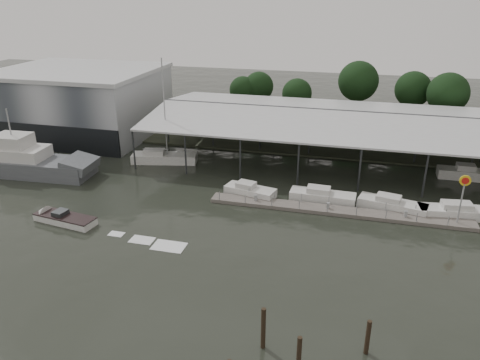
% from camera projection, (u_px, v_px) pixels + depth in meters
% --- Properties ---
extents(ground, '(200.00, 200.00, 0.00)m').
position_uv_depth(ground, '(172.00, 240.00, 45.04)').
color(ground, black).
rests_on(ground, ground).
extents(land_strip_far, '(140.00, 30.00, 0.30)m').
position_uv_depth(land_strip_far, '(263.00, 124.00, 82.55)').
color(land_strip_far, '#3B4030').
rests_on(land_strip_far, ground).
extents(land_strip_west, '(20.00, 40.00, 0.30)m').
position_uv_depth(land_strip_west, '(23.00, 127.00, 81.13)').
color(land_strip_west, '#3B4030').
rests_on(land_strip_west, ground).
extents(storage_warehouse, '(24.50, 20.50, 10.50)m').
position_uv_depth(storage_warehouse, '(80.00, 101.00, 76.30)').
color(storage_warehouse, '#A3A7AE').
rests_on(storage_warehouse, ground).
extents(covered_boat_shed, '(58.24, 24.00, 6.96)m').
position_uv_depth(covered_boat_shed, '(364.00, 117.00, 63.76)').
color(covered_boat_shed, silver).
rests_on(covered_boat_shed, ground).
extents(trawler_dock, '(3.00, 18.00, 0.50)m').
position_uv_depth(trawler_dock, '(8.00, 162.00, 64.44)').
color(trawler_dock, slate).
rests_on(trawler_dock, ground).
extents(floating_dock, '(28.00, 2.00, 1.40)m').
position_uv_depth(floating_dock, '(337.00, 211.00, 50.41)').
color(floating_dock, slate).
rests_on(floating_dock, ground).
extents(shell_fuel_sign, '(1.10, 0.18, 5.55)m').
position_uv_depth(shell_fuel_sign, '(463.00, 191.00, 46.18)').
color(shell_fuel_sign, '#999C9F').
rests_on(shell_fuel_sign, ground).
extents(grey_trawler, '(18.94, 5.99, 8.84)m').
position_uv_depth(grey_trawler, '(25.00, 162.00, 60.51)').
color(grey_trawler, '#56595F').
rests_on(grey_trawler, ground).
extents(white_sailboat, '(9.22, 4.46, 14.43)m').
position_uv_depth(white_sailboat, '(163.00, 158.00, 64.75)').
color(white_sailboat, white).
rests_on(white_sailboat, ground).
extents(speedboat_underway, '(18.36, 4.64, 2.00)m').
position_uv_depth(speedboat_underway, '(61.00, 218.00, 48.44)').
color(speedboat_underway, white).
rests_on(speedboat_underway, ground).
extents(moored_cruiser_0, '(6.24, 3.44, 1.70)m').
position_uv_depth(moored_cruiser_0, '(250.00, 191.00, 54.32)').
color(moored_cruiser_0, white).
rests_on(moored_cruiser_0, ground).
extents(moored_cruiser_1, '(7.41, 2.51, 1.70)m').
position_uv_depth(moored_cruiser_1, '(322.00, 196.00, 53.02)').
color(moored_cruiser_1, white).
rests_on(moored_cruiser_1, ground).
extents(moored_cruiser_2, '(7.54, 3.79, 1.70)m').
position_uv_depth(moored_cruiser_2, '(392.00, 205.00, 50.91)').
color(moored_cruiser_2, white).
rests_on(moored_cruiser_2, ground).
extents(moored_cruiser_3, '(8.84, 3.34, 1.70)m').
position_uv_depth(moored_cruiser_3, '(460.00, 212.00, 49.26)').
color(moored_cruiser_3, white).
rests_on(moored_cruiser_3, ground).
extents(horizon_tree_line, '(67.24, 11.61, 10.61)m').
position_uv_depth(horizon_tree_line, '(413.00, 92.00, 79.48)').
color(horizon_tree_line, black).
rests_on(horizon_tree_line, ground).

